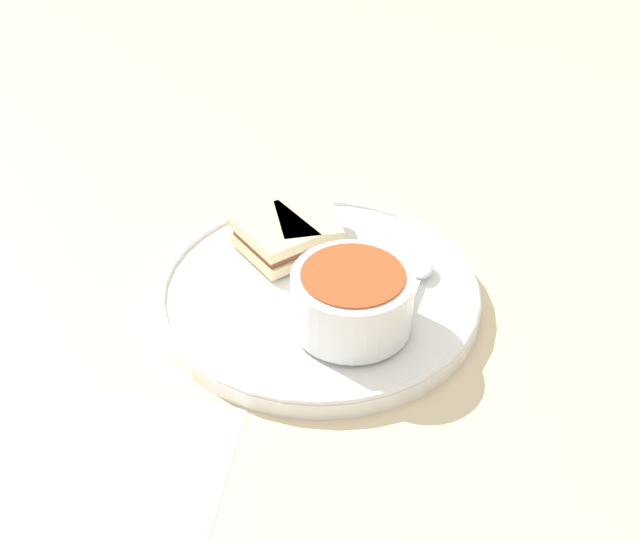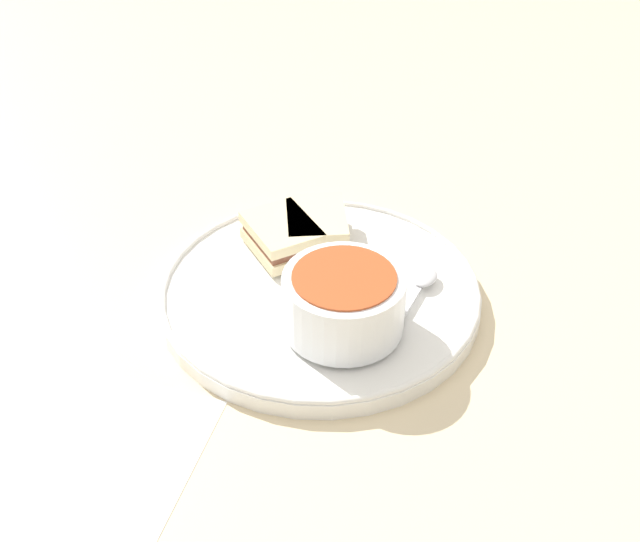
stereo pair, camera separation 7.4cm
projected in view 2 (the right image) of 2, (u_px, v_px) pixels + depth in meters
The scene contains 7 objects.
ground_plane at pixel (320, 300), 0.76m from camera, with size 2.40×2.40×0.00m, color beige.
plate at pixel (320, 291), 0.76m from camera, with size 0.32×0.32×0.02m.
soup_bowl at pixel (344, 301), 0.68m from camera, with size 0.11×0.11×0.06m.
spoon at pixel (422, 281), 0.75m from camera, with size 0.04×0.11×0.01m.
sandwich_half_near at pixel (316, 226), 0.80m from camera, with size 0.10×0.10×0.03m.
sandwich_half_far at pixel (282, 236), 0.79m from camera, with size 0.10×0.09×0.03m.
menu_sheet at pixel (43, 488), 0.58m from camera, with size 0.30×0.31×0.00m.
Camera 2 is at (-0.39, 0.44, 0.49)m, focal length 42.00 mm.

